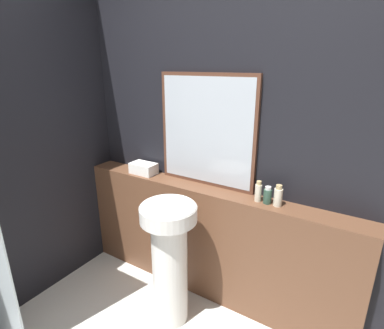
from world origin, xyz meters
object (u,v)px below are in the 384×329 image
at_px(pedestal_sink, 170,256).
at_px(towel_stack, 144,168).
at_px(conditioner_bottle, 268,196).
at_px(lotion_bottle, 278,196).
at_px(shampoo_bottle, 258,192).
at_px(mirror, 207,131).

height_order(pedestal_sink, towel_stack, towel_stack).
relative_size(conditioner_bottle, lotion_bottle, 0.82).
relative_size(pedestal_sink, shampoo_bottle, 6.38).
height_order(mirror, towel_stack, mirror).
height_order(mirror, shampoo_bottle, mirror).
relative_size(towel_stack, shampoo_bottle, 1.52).
relative_size(pedestal_sink, mirror, 1.12).
bearing_deg(mirror, conditioner_bottle, -8.88).
xyz_separation_m(mirror, conditioner_bottle, (0.52, -0.08, -0.36)).
bearing_deg(lotion_bottle, conditioner_bottle, 180.00).
bearing_deg(mirror, pedestal_sink, -91.50).
height_order(towel_stack, lotion_bottle, lotion_bottle).
distance_m(pedestal_sink, towel_stack, 0.80).
bearing_deg(conditioner_bottle, pedestal_sink, -143.36).
relative_size(shampoo_bottle, conditioner_bottle, 1.21).
bearing_deg(conditioner_bottle, lotion_bottle, 0.00).
bearing_deg(pedestal_sink, lotion_bottle, 33.31).
height_order(pedestal_sink, mirror, mirror).
bearing_deg(shampoo_bottle, towel_stack, 180.00).
distance_m(pedestal_sink, conditioner_bottle, 0.79).
relative_size(pedestal_sink, lotion_bottle, 6.34).
bearing_deg(shampoo_bottle, lotion_bottle, 0.00).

